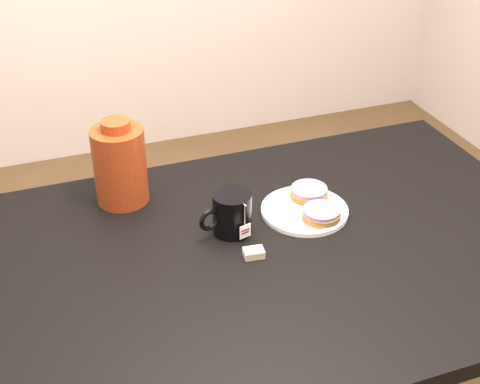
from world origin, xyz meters
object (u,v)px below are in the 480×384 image
Objects in this scene: table at (267,278)px; mug at (231,213)px; bagel_front at (321,214)px; teabag_pouch at (254,253)px; plate at (305,210)px; bagel_back at (309,192)px; bagel_package at (120,164)px.

mug is (-0.06, 0.09, 0.13)m from table.
bagel_front is 0.21m from teabag_pouch.
bagel_front is (0.02, -0.05, 0.02)m from plate.
bagel_back and bagel_front have the same top height.
bagel_back is 0.47m from bagel_package.
bagel_front is 0.22m from mug.
bagel_front is at bearing -97.82° from bagel_back.
mug is 3.18× the size of teabag_pouch.
bagel_package is at bearing 147.88° from bagel_front.
bagel_front is at bearing -70.89° from plate.
mug reaches higher than bagel_front.
bagel_package is (-0.43, 0.17, 0.08)m from bagel_back.
bagel_package reaches higher than teabag_pouch.
teabag_pouch is at bearing -161.15° from bagel_front.
mug reaches higher than table.
plate is 0.06m from bagel_back.
bagel_back reaches higher than plate.
table is 6.62× the size of plate.
plate is 0.20m from mug.
mug is 0.31m from bagel_package.
bagel_front is 2.27× the size of teabag_pouch.
table is 13.60× the size of bagel_back.
table is at bearing -142.55° from plate.
plate reaches higher than table.
bagel_package is at bearing 123.99° from teabag_pouch.
mug is at bearing -47.03° from bagel_package.
plate is (0.14, 0.11, 0.09)m from table.
bagel_package is (-0.40, 0.21, 0.09)m from plate.
plate is 2.07× the size of bagel_front.
table is 13.72× the size of bagel_front.
table is 0.20m from bagel_front.
mug is 0.12m from teabag_pouch.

